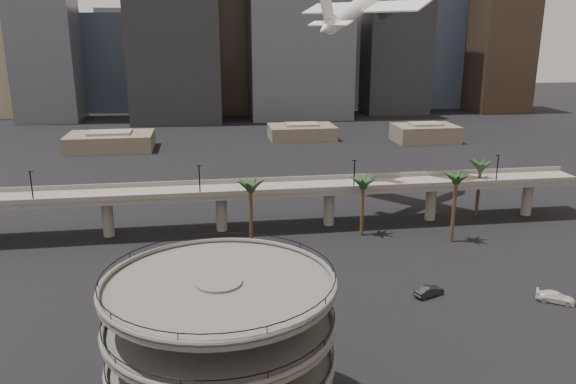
{
  "coord_description": "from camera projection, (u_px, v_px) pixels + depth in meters",
  "views": [
    {
      "loc": [
        -13.78,
        -52.35,
        38.78
      ],
      "look_at": [
        -1.62,
        28.0,
        15.29
      ],
      "focal_mm": 35.0,
      "sensor_mm": 36.0,
      "label": 1
    }
  ],
  "objects": [
    {
      "name": "car_c",
      "position": [
        556.0,
        297.0,
        83.0
      ],
      "size": [
        5.69,
        4.72,
        1.56
      ],
      "primitive_type": "imported",
      "rotation": [
        0.0,
        0.0,
        1.0
      ],
      "color": "silver",
      "rests_on": "ground"
    },
    {
      "name": "low_buildings",
      "position": [
        263.0,
        136.0,
        197.83
      ],
      "size": [
        135.0,
        27.5,
        6.8
      ],
      "color": "#655D4A",
      "rests_on": "ground"
    },
    {
      "name": "parking_ramp",
      "position": [
        221.0,
        342.0,
        54.07
      ],
      "size": [
        22.2,
        22.2,
        17.35
      ],
      "color": "#4E4B48",
      "rests_on": "ground"
    },
    {
      "name": "skyline",
      "position": [
        263.0,
        19.0,
        258.76
      ],
      "size": [
        269.0,
        86.0,
        119.1
      ],
      "color": "#83745B",
      "rests_on": "ground"
    },
    {
      "name": "car_a",
      "position": [
        285.0,
        306.0,
        80.21
      ],
      "size": [
        4.79,
        3.12,
        1.52
      ],
      "primitive_type": "imported",
      "rotation": [
        0.0,
        0.0,
        1.25
      ],
      "color": "maroon",
      "rests_on": "ground"
    },
    {
      "name": "overpass",
      "position": [
        276.0,
        193.0,
        112.67
      ],
      "size": [
        130.0,
        9.3,
        14.7
      ],
      "color": "slate",
      "rests_on": "ground"
    },
    {
      "name": "airborne_jet",
      "position": [
        365.0,
        4.0,
        116.36
      ],
      "size": [
        26.04,
        25.18,
        14.54
      ],
      "rotation": [
        0.0,
        -0.36,
        0.71
      ],
      "color": "silver",
      "rests_on": "ground"
    },
    {
      "name": "car_b",
      "position": [
        429.0,
        291.0,
        84.88
      ],
      "size": [
        5.09,
        3.3,
        1.58
      ],
      "primitive_type": "imported",
      "rotation": [
        0.0,
        0.0,
        1.94
      ],
      "color": "black",
      "rests_on": "ground"
    },
    {
      "name": "palm_trees",
      "position": [
        392.0,
        179.0,
        107.51
      ],
      "size": [
        54.4,
        18.4,
        14.0
      ],
      "color": "#4D3421",
      "rests_on": "ground"
    }
  ]
}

